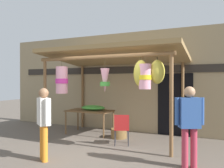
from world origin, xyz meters
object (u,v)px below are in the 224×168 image
at_px(flower_heap_on_table, 93,108).
at_px(wicker_basket_by_table, 119,133).
at_px(customer_foreground, 44,118).
at_px(display_table, 90,112).
at_px(vendor_in_orange, 189,120).
at_px(folding_chair, 122,127).

height_order(flower_heap_on_table, wicker_basket_by_table, flower_heap_on_table).
xyz_separation_m(wicker_basket_by_table, customer_foreground, (-0.74, -2.51, 0.79)).
bearing_deg(flower_heap_on_table, customer_foreground, -84.61).
distance_m(display_table, vendor_in_orange, 3.79).
bearing_deg(display_table, vendor_in_orange, -28.60).
xyz_separation_m(vendor_in_orange, customer_foreground, (-2.95, -0.85, -0.03)).
relative_size(flower_heap_on_table, vendor_in_orange, 0.51).
bearing_deg(vendor_in_orange, display_table, 151.40).
xyz_separation_m(display_table, vendor_in_orange, (3.32, -1.81, 0.25)).
height_order(folding_chair, wicker_basket_by_table, folding_chair).
bearing_deg(wicker_basket_by_table, customer_foreground, -106.37).
distance_m(display_table, flower_heap_on_table, 0.20).
bearing_deg(flower_heap_on_table, wicker_basket_by_table, -11.11).
height_order(display_table, wicker_basket_by_table, display_table).
xyz_separation_m(folding_chair, customer_foreground, (-1.12, -1.80, 0.43)).
bearing_deg(display_table, customer_foreground, -82.08).
height_order(display_table, flower_heap_on_table, flower_heap_on_table).
distance_m(flower_heap_on_table, vendor_in_orange, 3.71).
bearing_deg(customer_foreground, vendor_in_orange, 15.96).
xyz_separation_m(wicker_basket_by_table, vendor_in_orange, (2.22, -1.67, 0.82)).
distance_m(flower_heap_on_table, wicker_basket_by_table, 1.24).
bearing_deg(customer_foreground, wicker_basket_by_table, 73.63).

